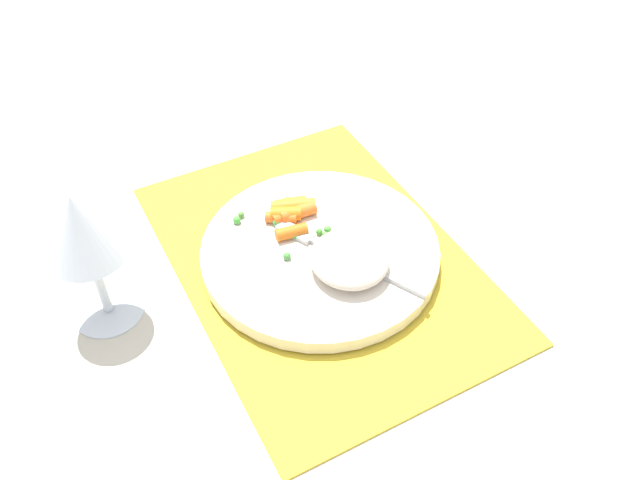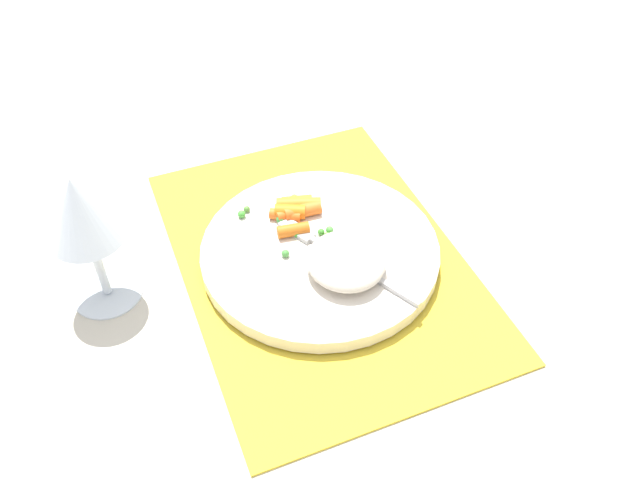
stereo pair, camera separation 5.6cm
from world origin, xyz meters
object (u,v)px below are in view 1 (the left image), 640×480
object	(u,v)px
plate	(320,252)
rice_mound	(349,259)
carrot_portion	(290,213)
wine_glass	(81,232)
fork	(333,251)

from	to	relation	value
plate	rice_mound	distance (m)	0.05
rice_mound	carrot_portion	world-z (taller)	rice_mound
rice_mound	carrot_portion	bearing A→B (deg)	11.26
rice_mound	wine_glass	xyz separation A→B (m)	(0.09, 0.25, 0.08)
fork	wine_glass	distance (m)	0.27
carrot_portion	rice_mound	bearing A→B (deg)	-168.74
rice_mound	carrot_portion	xyz separation A→B (m)	(0.10, 0.02, -0.01)
plate	fork	size ratio (longest dim) A/B	1.53
plate	wine_glass	xyz separation A→B (m)	(0.04, 0.23, 0.10)
fork	rice_mound	bearing A→B (deg)	-172.87
plate	fork	world-z (taller)	fork
plate	wine_glass	size ratio (longest dim) A/B	1.66
carrot_portion	fork	bearing A→B (deg)	-167.18
rice_mound	wine_glass	world-z (taller)	wine_glass
carrot_portion	wine_glass	bearing A→B (deg)	94.08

